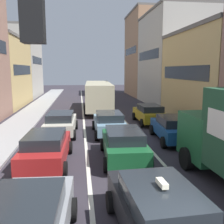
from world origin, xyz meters
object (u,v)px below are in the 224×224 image
Objects in this scene: sedan_right_lane_behind_truck at (173,128)px; bus_mid_queue_primary at (98,94)px; sedan_left_lane_third at (61,123)px; wagon_left_lane_second at (46,148)px; taxi_centre_lane_front at (159,212)px; sedan_centre_lane_second at (124,144)px; hatchback_centre_lane_third at (109,123)px; wagon_right_lane_far at (149,113)px.

bus_mid_queue_primary is (-3.55, 12.40, 0.96)m from sedan_right_lane_behind_truck.
wagon_left_lane_second is at bearing 179.08° from sedan_left_lane_third.
taxi_centre_lane_front is 1.01× the size of sedan_centre_lane_second.
wagon_left_lane_second is 5.46m from sedan_left_lane_third.
sedan_centre_lane_second is 3.53m from wagon_left_lane_second.
sedan_centre_lane_second is 15.30m from bus_mid_queue_primary.
hatchback_centre_lane_third is at bearing -177.75° from bus_mid_queue_primary.
sedan_right_lane_behind_truck is 1.02× the size of wagon_right_lane_far.
taxi_centre_lane_front reaches higher than wagon_right_lane_far.
wagon_right_lane_far is at bearing -151.09° from bus_mid_queue_primary.
bus_mid_queue_primary reaches higher than sedan_right_lane_behind_truck.
wagon_left_lane_second and sedan_right_lane_behind_truck have the same top height.
wagon_left_lane_second is 1.00× the size of sedan_left_lane_third.
bus_mid_queue_primary reaches higher than sedan_centre_lane_second.
bus_mid_queue_primary reaches higher than wagon_right_lane_far.
wagon_left_lane_second is 10.87m from wagon_right_lane_far.
sedan_right_lane_behind_truck is (3.60, -2.02, 0.00)m from hatchback_centre_lane_third.
sedan_left_lane_third is 1.01× the size of wagon_right_lane_far.
sedan_centre_lane_second is at bearing 133.46° from sedan_right_lane_behind_truck.
hatchback_centre_lane_third is 3.16m from sedan_left_lane_third.
sedan_left_lane_third is at bearing 34.19° from sedan_centre_lane_second.
bus_mid_queue_primary reaches higher than sedan_left_lane_third.
wagon_left_lane_second is (-3.38, 5.65, -0.00)m from taxi_centre_lane_front.
taxi_centre_lane_front is at bearing -179.17° from sedan_centre_lane_second.
taxi_centre_lane_front is 9.45m from sedan_right_lane_behind_truck.
bus_mid_queue_primary is (-3.56, 7.17, 0.96)m from wagon_right_lane_far.
wagon_left_lane_second is 6.14m from hatchback_centre_lane_third.
taxi_centre_lane_front reaches higher than wagon_left_lane_second.
hatchback_centre_lane_third is 10.42m from bus_mid_queue_primary.
sedan_right_lane_behind_truck is at bearing -179.65° from wagon_right_lane_far.
wagon_right_lane_far is (7.01, 8.31, 0.00)m from wagon_left_lane_second.
taxi_centre_lane_front is at bearing -146.85° from wagon_left_lane_second.
sedan_centre_lane_second is at bearing -177.18° from bus_mid_queue_primary.
sedan_centre_lane_second is 4.51m from sedan_right_lane_behind_truck.
hatchback_centre_lane_third is at bearing -3.28° from taxi_centre_lane_front.
bus_mid_queue_primary is at bearing 2.57° from sedan_centre_lane_second.
sedan_centre_lane_second is 0.99× the size of sedan_right_lane_behind_truck.
bus_mid_queue_primary is (-0.08, 15.27, 0.96)m from sedan_centre_lane_second.
taxi_centre_lane_front is 11.53m from sedan_left_lane_third.
sedan_centre_lane_second is at bearing -4.62° from taxi_centre_lane_front.
sedan_left_lane_third is (-3.12, 11.10, -0.00)m from taxi_centre_lane_front.
taxi_centre_lane_front is at bearing 165.82° from wagon_right_lane_far.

